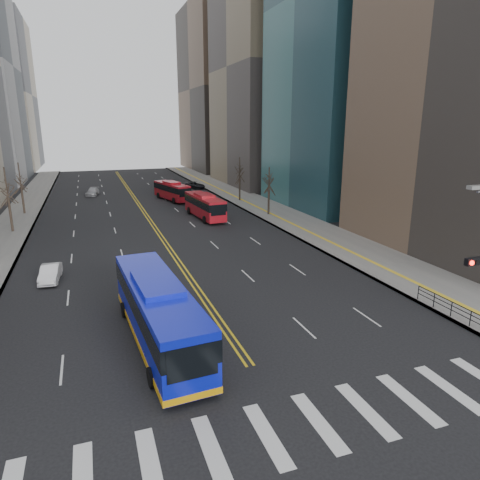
# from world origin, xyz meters

# --- Properties ---
(ground) EXTENTS (220.00, 220.00, 0.00)m
(ground) POSITION_xyz_m (0.00, 0.00, 0.00)
(ground) COLOR black
(sidewalk_right) EXTENTS (7.00, 130.00, 0.15)m
(sidewalk_right) POSITION_xyz_m (17.50, 45.00, 0.07)
(sidewalk_right) COLOR gray
(sidewalk_right) RESTS_ON ground
(sidewalk_left) EXTENTS (5.00, 130.00, 0.15)m
(sidewalk_left) POSITION_xyz_m (-16.50, 45.00, 0.07)
(sidewalk_left) COLOR gray
(sidewalk_left) RESTS_ON ground
(crosswalk) EXTENTS (26.70, 4.00, 0.01)m
(crosswalk) POSITION_xyz_m (0.00, 0.00, 0.01)
(crosswalk) COLOR silver
(crosswalk) RESTS_ON ground
(centerline) EXTENTS (0.55, 100.00, 0.01)m
(centerline) POSITION_xyz_m (0.00, 55.00, 0.01)
(centerline) COLOR gold
(centerline) RESTS_ON ground
(office_towers) EXTENTS (83.00, 134.00, 58.00)m
(office_towers) POSITION_xyz_m (0.12, 68.51, 23.92)
(office_towers) COLOR gray
(office_towers) RESTS_ON ground
(pedestrian_railing) EXTENTS (0.06, 6.06, 1.02)m
(pedestrian_railing) POSITION_xyz_m (14.30, 6.00, 0.82)
(pedestrian_railing) COLOR black
(pedestrian_railing) RESTS_ON sidewalk_right
(street_trees) EXTENTS (35.20, 47.20, 7.60)m
(street_trees) POSITION_xyz_m (-7.18, 34.55, 4.87)
(street_trees) COLOR #32251E
(street_trees) RESTS_ON ground
(blue_bus) EXTENTS (3.67, 13.29, 3.80)m
(blue_bus) POSITION_xyz_m (-4.04, 9.22, 1.99)
(blue_bus) COLOR #0C17BC
(blue_bus) RESTS_ON ground
(red_bus_near) EXTENTS (3.22, 10.37, 3.26)m
(red_bus_near) POSITION_xyz_m (7.19, 41.21, 1.82)
(red_bus_near) COLOR #B1121D
(red_bus_near) RESTS_ON ground
(red_bus_far) EXTENTS (4.51, 10.00, 3.13)m
(red_bus_far) POSITION_xyz_m (5.66, 56.34, 1.75)
(red_bus_far) COLOR #B1121D
(red_bus_far) RESTS_ON ground
(car_white) EXTENTS (1.68, 4.01, 1.29)m
(car_white) POSITION_xyz_m (-10.70, 22.18, 0.64)
(car_white) COLOR white
(car_white) RESTS_ON ground
(car_dark_mid) EXTENTS (2.67, 4.13, 1.31)m
(car_dark_mid) POSITION_xyz_m (8.43, 52.76, 0.65)
(car_dark_mid) COLOR black
(car_dark_mid) RESTS_ON ground
(car_silver) EXTENTS (2.75, 4.76, 1.30)m
(car_silver) POSITION_xyz_m (-6.66, 65.80, 0.65)
(car_silver) COLOR gray
(car_silver) RESTS_ON ground
(car_dark_far) EXTENTS (3.65, 5.11, 1.29)m
(car_dark_far) POSITION_xyz_m (12.50, 68.32, 0.65)
(car_dark_far) COLOR black
(car_dark_far) RESTS_ON ground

